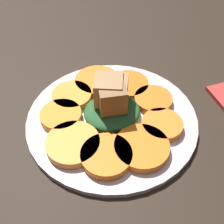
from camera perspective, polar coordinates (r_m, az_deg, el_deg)
name	(u,v)px	position (r cm, az deg, el deg)	size (l,w,h in cm)	color
table_slab	(112,124)	(48.55, 0.00, -2.53)	(120.00, 120.00, 2.00)	black
plate	(112,118)	(47.42, 0.00, -1.32)	(28.50, 28.50, 1.05)	silver
carrot_slice_0	(142,147)	(42.29, 6.04, -7.16)	(8.30, 8.30, 1.27)	orange
carrot_slice_1	(162,125)	(45.55, 10.15, -2.61)	(6.55, 6.55, 1.27)	orange
carrot_slice_2	(153,100)	(49.36, 8.37, 2.46)	(6.60, 6.60, 1.27)	orange
carrot_slice_3	(129,85)	(51.86, 3.42, 5.51)	(7.24, 7.24, 1.27)	orange
carrot_slice_4	(95,82)	(52.55, -3.54, 6.15)	(8.16, 8.16, 1.27)	orange
carrot_slice_5	(72,96)	(50.09, -8.16, 3.27)	(7.00, 7.00, 1.27)	orange
carrot_slice_6	(61,116)	(46.97, -10.35, -0.72)	(6.84, 6.84, 1.27)	orange
carrot_slice_7	(73,144)	(42.89, -7.97, -6.38)	(8.24, 8.24, 1.27)	orange
carrot_slice_8	(106,156)	(41.21, -1.14, -8.85)	(7.62, 7.62, 1.27)	orange
center_pile	(112,100)	(45.40, -0.03, 2.37)	(9.37, 8.76, 6.67)	#235128
fork	(94,88)	(51.84, -3.77, 4.84)	(17.68, 4.25, 0.40)	silver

